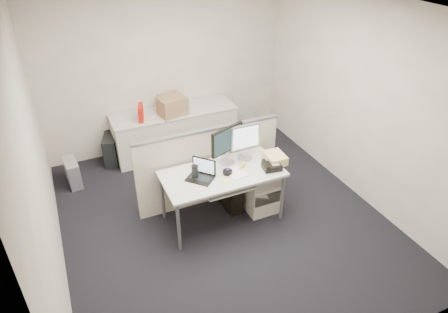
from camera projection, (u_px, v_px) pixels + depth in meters
name	position (u px, v px, depth m)	size (l,w,h in m)	color
floor	(222.00, 218.00, 5.33)	(4.00, 4.50, 0.01)	black
ceiling	(222.00, 6.00, 3.91)	(4.00, 4.50, 0.01)	white
wall_back	(165.00, 68.00, 6.36)	(4.00, 0.02, 2.70)	beige
wall_front	(349.00, 261.00, 2.87)	(4.00, 0.02, 2.70)	beige
wall_left	(36.00, 167.00, 3.92)	(0.02, 4.50, 2.70)	beige
wall_right	(359.00, 100.00, 5.31)	(0.02, 4.50, 2.70)	beige
desk	(222.00, 177.00, 4.98)	(1.50, 0.75, 0.73)	beige
keyboard_tray	(228.00, 188.00, 4.86)	(0.62, 0.32, 0.02)	beige
drawer_pedestal	(258.00, 186.00, 5.38)	(0.40, 0.55, 0.65)	beige
cubicle_partition	(209.00, 167.00, 5.38)	(2.00, 0.06, 1.10)	beige
back_counter	(175.00, 132.00, 6.63)	(2.00, 0.60, 0.72)	beige
monitor_main	(227.00, 146.00, 5.00)	(0.51, 0.20, 0.51)	black
monitor_small	(245.00, 143.00, 5.09)	(0.39, 0.20, 0.48)	#B7B7BC
laptop	(200.00, 171.00, 4.76)	(0.31, 0.23, 0.23)	black
trackball	(228.00, 172.00, 4.91)	(0.12, 0.12, 0.05)	black
desk_phone	(272.00, 167.00, 4.99)	(0.22, 0.18, 0.07)	black
paper_stack	(236.00, 173.00, 4.93)	(0.21, 0.27, 0.01)	white
sticky_pad	(224.00, 181.00, 4.78)	(0.07, 0.07, 0.01)	yellow
travel_mug	(195.00, 173.00, 4.79)	(0.08, 0.08, 0.17)	black
banana	(242.00, 166.00, 5.04)	(0.19, 0.05, 0.04)	#FFCD4F
cellphone	(223.00, 162.00, 5.13)	(0.05, 0.10, 0.01)	black
manila_folders	(275.00, 158.00, 5.12)	(0.23, 0.30, 0.11)	#DDBB79
keyboard	(223.00, 185.00, 4.86)	(0.50, 0.18, 0.03)	black
pc_tower_desk	(230.00, 193.00, 5.44)	(0.19, 0.47, 0.43)	black
pc_tower_spare_dark	(111.00, 149.00, 6.41)	(0.20, 0.50, 0.46)	black
pc_tower_spare_silver	(73.00, 173.00, 5.89)	(0.17, 0.42, 0.39)	#B7B7BC
cardboard_box_left	(172.00, 107.00, 6.25)	(0.42, 0.31, 0.31)	olive
cardboard_box_right	(171.00, 102.00, 6.47)	(0.35, 0.27, 0.25)	olive
red_binder	(141.00, 113.00, 6.11)	(0.06, 0.28, 0.26)	#BE1007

